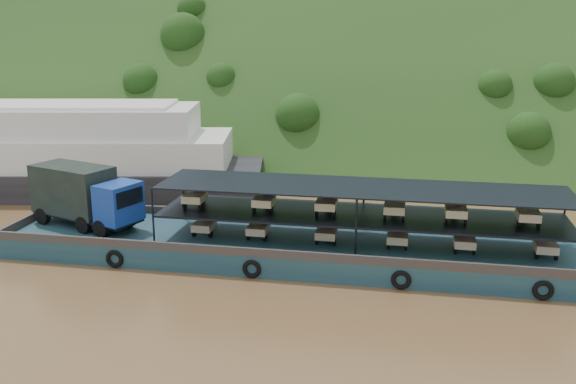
# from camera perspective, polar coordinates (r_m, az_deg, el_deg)

# --- Properties ---
(ground) EXTENTS (160.00, 160.00, 0.00)m
(ground) POSITION_cam_1_polar(r_m,az_deg,el_deg) (38.09, 2.10, -5.94)
(ground) COLOR brown
(ground) RESTS_ON ground
(hillside) EXTENTS (140.00, 39.60, 39.60)m
(hillside) POSITION_cam_1_polar(r_m,az_deg,el_deg) (72.69, 6.58, 3.96)
(hillside) COLOR #1D3814
(hillside) RESTS_ON ground
(cargo_barge) EXTENTS (35.00, 7.18, 4.93)m
(cargo_barge) POSITION_cam_1_polar(r_m,az_deg,el_deg) (37.97, -1.33, -4.02)
(cargo_barge) COLOR #143147
(cargo_barge) RESTS_ON ground
(passenger_ferry) EXTENTS (36.93, 15.63, 7.27)m
(passenger_ferry) POSITION_cam_1_polar(r_m,az_deg,el_deg) (56.43, -20.95, 3.23)
(passenger_ferry) COLOR black
(passenger_ferry) RESTS_ON ground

